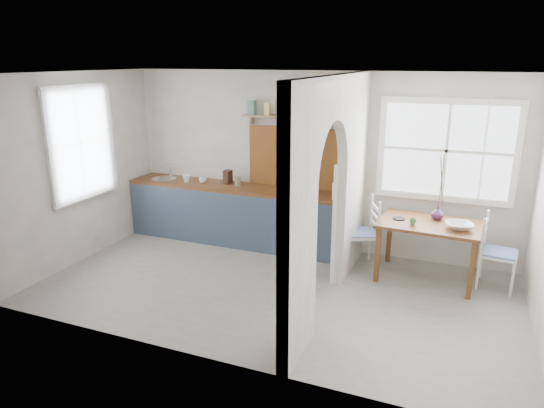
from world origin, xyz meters
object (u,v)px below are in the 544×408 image
at_px(dining_table, 427,251).
at_px(chair_right, 499,252).
at_px(kettle, 338,190).
at_px(chair_left, 359,232).
at_px(vase, 437,213).

relative_size(dining_table, chair_right, 1.33).
bearing_deg(dining_table, kettle, 175.94).
distance_m(dining_table, chair_left, 0.91).
relative_size(chair_right, kettle, 3.49).
bearing_deg(chair_left, chair_right, 65.91).
bearing_deg(vase, kettle, 179.84).
relative_size(kettle, vase, 1.54).
height_order(dining_table, chair_left, chair_left).
bearing_deg(dining_table, vase, 68.52).
relative_size(chair_left, kettle, 3.68).
xyz_separation_m(kettle, vase, (1.31, -0.00, -0.17)).
bearing_deg(chair_left, vase, 70.09).
xyz_separation_m(chair_right, kettle, (-2.08, 0.08, 0.57)).
height_order(chair_left, chair_right, chair_left).
relative_size(chair_left, vase, 5.68).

